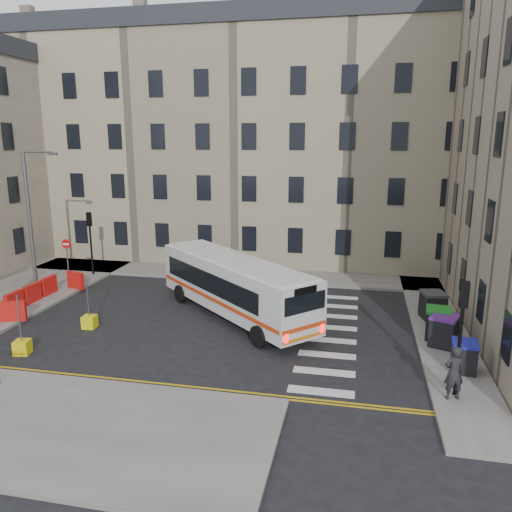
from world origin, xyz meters
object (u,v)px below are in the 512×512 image
at_px(wheelie_bin_a, 464,356).
at_px(pedestrian, 454,373).
at_px(bus, 234,284).
at_px(bollard_yellow, 90,322).
at_px(wheelie_bin_e, 435,305).
at_px(wheelie_bin_c, 438,323).
at_px(wheelie_bin_d, 433,305).
at_px(streetlamp, 30,221).
at_px(wheelie_bin_b, 444,330).
at_px(bollard_chevron, 22,347).

distance_m(wheelie_bin_a, pedestrian, 2.48).
distance_m(bus, bollard_yellow, 7.21).
relative_size(bus, wheelie_bin_e, 7.87).
distance_m(wheelie_bin_c, wheelie_bin_d, 2.56).
height_order(streetlamp, bollard_yellow, streetlamp).
relative_size(wheelie_bin_b, wheelie_bin_c, 1.13).
distance_m(streetlamp, wheelie_bin_e, 22.27).
bearing_deg(wheelie_bin_e, bollard_chevron, -143.52).
distance_m(wheelie_bin_a, wheelie_bin_e, 6.16).
relative_size(wheelie_bin_a, wheelie_bin_c, 0.86).
distance_m(streetlamp, bus, 12.39).
xyz_separation_m(wheelie_bin_d, pedestrian, (-0.36, -8.10, 0.27)).
height_order(streetlamp, wheelie_bin_a, streetlamp).
relative_size(pedestrian, bollard_yellow, 3.17).
xyz_separation_m(wheelie_bin_d, bollard_chevron, (-17.38, -7.61, -0.53)).
xyz_separation_m(wheelie_bin_e, bollard_yellow, (-16.34, -4.67, -0.44)).
bearing_deg(pedestrian, bollard_yellow, -29.96).
bearing_deg(streetlamp, bollard_chevron, -58.77).
relative_size(bus, wheelie_bin_a, 8.19).
bearing_deg(wheelie_bin_d, bus, 175.30).
distance_m(bollard_yellow, bollard_chevron, 3.52).
relative_size(wheelie_bin_e, pedestrian, 0.64).
distance_m(wheelie_bin_b, bollard_chevron, 17.92).
relative_size(wheelie_bin_c, wheelie_bin_e, 1.12).
bearing_deg(bollard_yellow, streetlamp, 144.58).
distance_m(streetlamp, bollard_chevron, 9.47).
bearing_deg(wheelie_bin_d, bollard_yellow, -177.75).
distance_m(wheelie_bin_a, wheelie_bin_d, 5.80).
distance_m(wheelie_bin_c, pedestrian, 5.56).
xyz_separation_m(wheelie_bin_b, wheelie_bin_c, (-0.13, 0.81, 0.01)).
xyz_separation_m(bus, wheelie_bin_b, (9.78, -2.02, -0.88)).
distance_m(bus, wheelie_bin_b, 10.03).
bearing_deg(wheelie_bin_a, wheelie_bin_c, 105.27).
height_order(wheelie_bin_c, wheelie_bin_e, wheelie_bin_c).
bearing_deg(streetlamp, pedestrian, -20.02).
bearing_deg(wheelie_bin_d, streetlamp, 168.13).
bearing_deg(wheelie_bin_b, wheelie_bin_d, 113.20).
bearing_deg(bus, wheelie_bin_b, -58.50).
height_order(bus, bollard_chevron, bus).
distance_m(pedestrian, bollard_yellow, 16.29).
height_order(wheelie_bin_b, bollard_chevron, wheelie_bin_b).
xyz_separation_m(bus, wheelie_bin_e, (9.91, 1.73, -0.97)).
bearing_deg(streetlamp, wheelie_bin_c, -5.97).
bearing_deg(streetlamp, bollard_yellow, -35.42).
distance_m(bus, wheelie_bin_e, 10.11).
bearing_deg(bollard_yellow, wheelie_bin_a, -5.11).
bearing_deg(wheelie_bin_e, wheelie_bin_a, -75.62).
bearing_deg(bus, wheelie_bin_a, -70.35).
height_order(pedestrian, bollard_chevron, pedestrian).
bearing_deg(wheelie_bin_e, pedestrian, -81.52).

